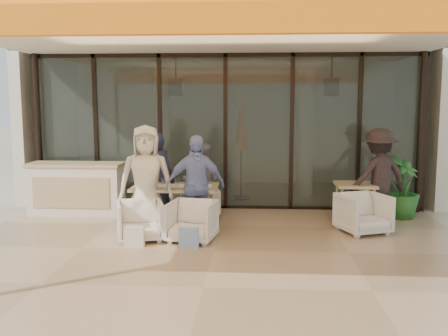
# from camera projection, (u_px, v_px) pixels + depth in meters

# --- Properties ---
(ground) EXTENTS (70.00, 70.00, 0.00)m
(ground) POSITION_uv_depth(u_px,v_px,m) (214.00, 252.00, 7.46)
(ground) COLOR #C6B293
(ground) RESTS_ON ground
(terrace_floor) EXTENTS (8.00, 6.00, 0.01)m
(terrace_floor) POSITION_uv_depth(u_px,v_px,m) (214.00, 252.00, 7.46)
(terrace_floor) COLOR tan
(terrace_floor) RESTS_ON ground
(terrace_structure) EXTENTS (8.00, 6.00, 3.40)m
(terrace_structure) POSITION_uv_depth(u_px,v_px,m) (211.00, 26.00, 6.77)
(terrace_structure) COLOR silver
(terrace_structure) RESTS_ON ground
(glass_storefront) EXTENTS (8.08, 0.10, 3.20)m
(glass_storefront) POSITION_uv_depth(u_px,v_px,m) (225.00, 133.00, 10.22)
(glass_storefront) COLOR #9EADA3
(glass_storefront) RESTS_ON ground
(interior_block) EXTENTS (9.05, 3.62, 3.52)m
(interior_block) POSITION_uv_depth(u_px,v_px,m) (231.00, 102.00, 12.42)
(interior_block) COLOR silver
(interior_block) RESTS_ON ground
(host_counter) EXTENTS (1.85, 0.65, 1.04)m
(host_counter) POSITION_uv_depth(u_px,v_px,m) (76.00, 188.00, 9.84)
(host_counter) COLOR silver
(host_counter) RESTS_ON ground
(dining_table) EXTENTS (1.50, 0.90, 0.93)m
(dining_table) POSITION_uv_depth(u_px,v_px,m) (175.00, 189.00, 8.88)
(dining_table) COLOR tan
(dining_table) RESTS_ON ground
(chair_far_left) EXTENTS (0.66, 0.63, 0.59)m
(chair_far_left) POSITION_uv_depth(u_px,v_px,m) (162.00, 200.00, 9.89)
(chair_far_left) COLOR silver
(chair_far_left) RESTS_ON ground
(chair_far_right) EXTENTS (0.68, 0.65, 0.60)m
(chair_far_right) POSITION_uv_depth(u_px,v_px,m) (204.00, 200.00, 9.84)
(chair_far_right) COLOR silver
(chair_far_right) RESTS_ON ground
(chair_near_left) EXTENTS (0.87, 0.84, 0.73)m
(chair_near_left) POSITION_uv_depth(u_px,v_px,m) (140.00, 219.00, 8.01)
(chair_near_left) COLOR silver
(chair_near_left) RESTS_ON ground
(chair_near_right) EXTENTS (0.81, 0.78, 0.74)m
(chair_near_right) POSITION_uv_depth(u_px,v_px,m) (192.00, 219.00, 7.95)
(chair_near_right) COLOR silver
(chair_near_right) RESTS_ON ground
(diner_navy) EXTENTS (0.67, 0.51, 1.67)m
(diner_navy) POSITION_uv_depth(u_px,v_px,m) (157.00, 177.00, 9.33)
(diner_navy) COLOR #191C38
(diner_navy) RESTS_ON ground
(diner_grey) EXTENTS (0.74, 0.58, 1.48)m
(diner_grey) POSITION_uv_depth(u_px,v_px,m) (201.00, 182.00, 9.29)
(diner_grey) COLOR slate
(diner_grey) RESTS_ON ground
(diner_cream) EXTENTS (0.99, 0.73, 1.85)m
(diner_cream) POSITION_uv_depth(u_px,v_px,m) (146.00, 180.00, 8.43)
(diner_cream) COLOR beige
(diner_cream) RESTS_ON ground
(diner_periwinkle) EXTENTS (1.06, 0.66, 1.68)m
(diner_periwinkle) POSITION_uv_depth(u_px,v_px,m) (195.00, 185.00, 8.38)
(diner_periwinkle) COLOR #7A90CC
(diner_periwinkle) RESTS_ON ground
(tote_bag_cream) EXTENTS (0.30, 0.10, 0.34)m
(tote_bag_cream) POSITION_uv_depth(u_px,v_px,m) (134.00, 237.00, 7.64)
(tote_bag_cream) COLOR silver
(tote_bag_cream) RESTS_ON ground
(tote_bag_blue) EXTENTS (0.30, 0.10, 0.34)m
(tote_bag_blue) POSITION_uv_depth(u_px,v_px,m) (189.00, 238.00, 7.58)
(tote_bag_blue) COLOR #99BFD8
(tote_bag_blue) RESTS_ON ground
(side_table) EXTENTS (0.70, 0.70, 0.74)m
(side_table) POSITION_uv_depth(u_px,v_px,m) (355.00, 189.00, 9.14)
(side_table) COLOR tan
(side_table) RESTS_ON ground
(side_chair) EXTENTS (0.95, 0.92, 0.77)m
(side_chair) POSITION_uv_depth(u_px,v_px,m) (363.00, 212.00, 8.44)
(side_chair) COLOR silver
(side_chair) RESTS_ON ground
(standing_woman) EXTENTS (1.30, 1.03, 1.76)m
(standing_woman) POSITION_uv_depth(u_px,v_px,m) (378.00, 176.00, 9.09)
(standing_woman) COLOR black
(standing_woman) RESTS_ON ground
(potted_palm) EXTENTS (0.94, 0.94, 1.20)m
(potted_palm) POSITION_uv_depth(u_px,v_px,m) (402.00, 188.00, 9.49)
(potted_palm) COLOR #1E5919
(potted_palm) RESTS_ON ground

